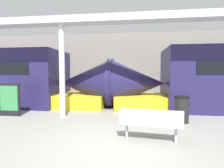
% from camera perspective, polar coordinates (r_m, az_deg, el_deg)
% --- Properties ---
extents(ground_plane, '(60.00, 60.00, 0.00)m').
position_cam_1_polar(ground_plane, '(4.66, -1.49, -19.64)').
color(ground_plane, gray).
extents(station_wall, '(56.00, 0.20, 5.00)m').
position_cam_1_polar(station_wall, '(13.93, 4.50, 6.20)').
color(station_wall, gray).
rests_on(station_wall, ground_plane).
extents(bench_near, '(1.68, 0.65, 0.89)m').
position_cam_1_polar(bench_near, '(4.88, 12.45, -12.01)').
color(bench_near, '#ADB2B7').
rests_on(bench_near, ground_plane).
extents(trash_bin, '(0.55, 0.55, 0.99)m').
position_cam_1_polar(trash_bin, '(7.09, 21.74, -7.63)').
color(trash_bin, black).
rests_on(trash_bin, ground_plane).
extents(poster_board, '(0.95, 0.07, 1.41)m').
position_cam_1_polar(poster_board, '(8.72, -30.51, -4.40)').
color(poster_board, black).
rests_on(poster_board, ground_plane).
extents(support_column_near, '(0.23, 0.23, 3.84)m').
position_cam_1_polar(support_column_near, '(7.59, -16.00, 4.01)').
color(support_column_near, silver).
rests_on(support_column_near, ground_plane).
extents(canopy_beam, '(28.00, 0.60, 0.28)m').
position_cam_1_polar(canopy_beam, '(7.89, -16.26, 19.15)').
color(canopy_beam, '#B7B7BC').
rests_on(canopy_beam, support_column_near).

